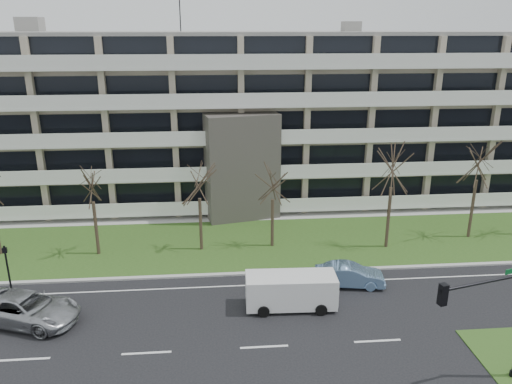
{
  "coord_description": "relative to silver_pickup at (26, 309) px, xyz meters",
  "views": [
    {
      "loc": [
        -2.29,
        -21.78,
        15.73
      ],
      "look_at": [
        0.43,
        10.0,
        5.11
      ],
      "focal_mm": 35.0,
      "sensor_mm": 36.0,
      "label": 1
    }
  ],
  "objects": [
    {
      "name": "ground",
      "position": [
        12.97,
        -3.43,
        -0.84
      ],
      "size": [
        160.0,
        160.0,
        0.0
      ],
      "primitive_type": "plane",
      "color": "black",
      "rests_on": "ground"
    },
    {
      "name": "curb",
      "position": [
        12.97,
        4.57,
        -0.78
      ],
      "size": [
        90.0,
        0.35,
        0.12
      ],
      "primitive_type": "cube",
      "color": "#B2B2AD",
      "rests_on": "ground"
    },
    {
      "name": "silver_pickup",
      "position": [
        0.0,
        0.0,
        0.0
      ],
      "size": [
        6.59,
        4.52,
        1.67
      ],
      "primitive_type": "imported",
      "rotation": [
        0.0,
        0.0,
        1.25
      ],
      "color": "#AAACB1",
      "rests_on": "ground"
    },
    {
      "name": "tree_2",
      "position": [
        2.1,
        8.58,
        4.76
      ],
      "size": [
        3.6,
        3.6,
        7.2
      ],
      "color": "#382B21",
      "rests_on": "ground"
    },
    {
      "name": "sidewalk",
      "position": [
        12.97,
        15.07,
        -0.8
      ],
      "size": [
        90.0,
        2.0,
        0.08
      ],
      "primitive_type": "cube",
      "color": "#B2B2AD",
      "rests_on": "ground"
    },
    {
      "name": "tree_6",
      "position": [
        30.36,
        9.25,
        5.69
      ],
      "size": [
        4.19,
        4.19,
        8.39
      ],
      "color": "#382B21",
      "rests_on": "ground"
    },
    {
      "name": "apartment_building",
      "position": [
        12.96,
        21.89,
        6.78
      ],
      "size": [
        60.5,
        15.1,
        18.75
      ],
      "color": "tan",
      "rests_on": "ground"
    },
    {
      "name": "lane_edge_line",
      "position": [
        12.97,
        3.07,
        -0.83
      ],
      "size": [
        90.0,
        0.12,
        0.01
      ],
      "primitive_type": "cube",
      "color": "white",
      "rests_on": "ground"
    },
    {
      "name": "tree_4",
      "position": [
        14.82,
        8.9,
        4.32
      ],
      "size": [
        3.32,
        3.32,
        6.64
      ],
      "color": "#382B21",
      "rests_on": "ground"
    },
    {
      "name": "pedestrian_signal",
      "position": [
        -2.34,
        3.92,
        1.05
      ],
      "size": [
        0.32,
        0.28,
        2.96
      ],
      "rotation": [
        0.0,
        0.0,
        0.25
      ],
      "color": "black",
      "rests_on": "ground"
    },
    {
      "name": "tree_3",
      "position": [
        9.53,
        8.73,
        4.74
      ],
      "size": [
        3.59,
        3.59,
        7.18
      ],
      "color": "#382B21",
      "rests_on": "ground"
    },
    {
      "name": "traffic_signal",
      "position": [
        22.83,
        -7.14,
        2.97
      ],
      "size": [
        4.95,
        1.51,
        5.88
      ],
      "rotation": [
        0.0,
        0.0,
        0.25
      ],
      "color": "black",
      "rests_on": "ground"
    },
    {
      "name": "blue_sedan",
      "position": [
        19.02,
        2.53,
        -0.12
      ],
      "size": [
        4.56,
        2.18,
        1.44
      ],
      "primitive_type": "imported",
      "rotation": [
        0.0,
        0.0,
        1.42
      ],
      "color": "#7FABDD",
      "rests_on": "ground"
    },
    {
      "name": "white_van",
      "position": [
        14.97,
        0.3,
        0.39
      ],
      "size": [
        5.34,
        2.33,
        2.04
      ],
      "rotation": [
        0.0,
        0.0,
        -0.04
      ],
      "color": "white",
      "rests_on": "ground"
    },
    {
      "name": "grass_verge",
      "position": [
        12.97,
        9.57,
        -0.81
      ],
      "size": [
        90.0,
        10.0,
        0.06
      ],
      "primitive_type": "cube",
      "color": "#284B19",
      "rests_on": "ground"
    },
    {
      "name": "tree_5",
      "position": [
        23.3,
        7.98,
        5.7
      ],
      "size": [
        4.2,
        4.2,
        8.41
      ],
      "color": "#382B21",
      "rests_on": "ground"
    }
  ]
}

